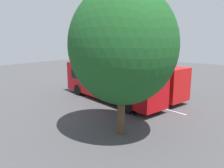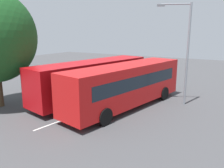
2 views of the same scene
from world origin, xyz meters
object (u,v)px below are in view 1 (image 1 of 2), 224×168
object	(u,v)px
bus_far_left	(134,77)
pedestrian	(78,76)
bus_center_left	(109,82)
depot_tree	(122,46)
street_lamp	(130,49)

from	to	relation	value
bus_far_left	pedestrian	bearing A→B (deg)	12.77
bus_center_left	depot_tree	xyz separation A→B (m)	(-5.07, 5.00, 3.38)
bus_center_left	pedestrian	xyz separation A→B (m)	(7.53, -3.06, -0.74)
bus_far_left	pedestrian	xyz separation A→B (m)	(7.95, 0.23, -0.74)
pedestrian	street_lamp	bearing A→B (deg)	61.98
pedestrian	depot_tree	xyz separation A→B (m)	(-12.61, 8.06, 4.12)
bus_far_left	bus_center_left	distance (m)	3.32
street_lamp	depot_tree	distance (m)	13.83
depot_tree	bus_center_left	bearing A→B (deg)	-44.57
pedestrian	street_lamp	xyz separation A→B (m)	(-5.19, -3.58, 3.32)
street_lamp	bus_far_left	bearing A→B (deg)	14.64
pedestrian	street_lamp	world-z (taller)	street_lamp
bus_far_left	depot_tree	distance (m)	10.10
bus_far_left	pedestrian	world-z (taller)	bus_far_left
pedestrian	depot_tree	world-z (taller)	depot_tree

